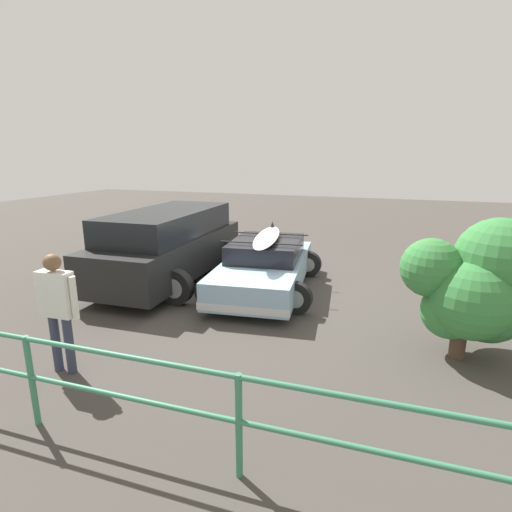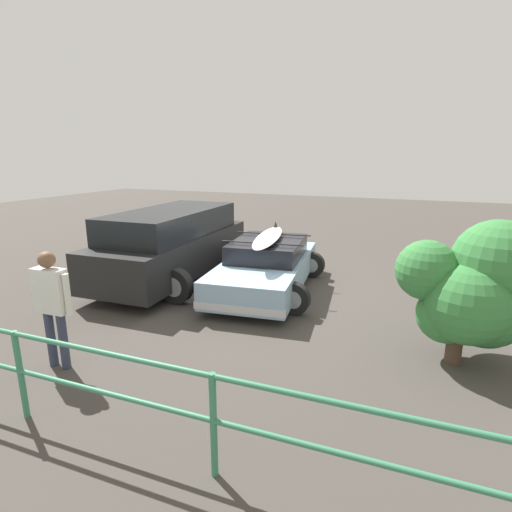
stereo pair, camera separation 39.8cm
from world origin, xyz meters
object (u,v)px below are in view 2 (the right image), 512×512
Objects in this scene: sedan_car at (266,266)px; person_bystander at (52,299)px; bush_near_left at (474,290)px; suv_car at (173,243)px.

person_bystander is at bearing 70.40° from sedan_car.
bush_near_left reaches higher than sedan_car.
bush_near_left is (-3.98, 1.93, 0.56)m from sedan_car.
bush_near_left is (-6.43, 1.82, 0.21)m from suv_car.
suv_car is at bearing 2.48° from sedan_car.
suv_car is 6.69m from bush_near_left.
suv_car is at bearing -15.82° from bush_near_left.
sedan_car is at bearing -25.83° from bush_near_left.
person_bystander is (-0.87, 4.32, 0.14)m from suv_car.
suv_car is 4.41m from person_bystander.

